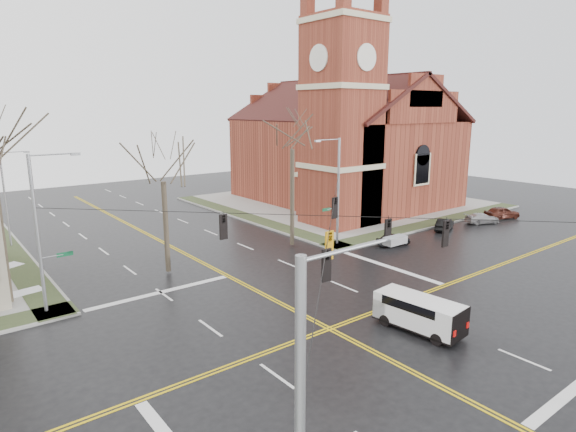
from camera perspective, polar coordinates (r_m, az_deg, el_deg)
ground at (r=26.52m, az=4.94°, el=-13.17°), size 120.00×120.00×0.00m
sidewalks at (r=26.49m, az=4.94°, el=-13.02°), size 80.00×80.00×0.17m
road_markings at (r=26.52m, az=4.94°, el=-13.16°), size 100.00×100.00×0.01m
church at (r=58.99m, az=6.45°, el=9.57°), size 24.28×27.48×27.50m
signal_pole_ne at (r=40.55m, az=5.80°, el=3.25°), size 2.75×0.22×9.00m
signal_pole_nw at (r=30.06m, az=-27.29°, el=-1.43°), size 2.75×0.22×9.00m
span_wires at (r=24.47m, az=5.21°, el=0.02°), size 23.02×23.02×0.03m
traffic_signals at (r=24.18m, az=6.25°, el=-1.99°), size 8.21×8.26×1.30m
streetlight_north_a at (r=46.29m, az=-30.37°, el=2.14°), size 2.30×0.20×8.00m
cargo_van at (r=26.83m, az=14.90°, el=-10.77°), size 2.33×4.89×1.79m
parked_car_a at (r=42.28m, az=12.37°, el=-2.73°), size 3.28×1.81×1.06m
parked_car_b at (r=48.80m, az=18.06°, el=-0.95°), size 3.71×2.56×1.16m
parked_car_c at (r=53.04m, az=22.02°, el=-0.25°), size 3.91×2.72×1.05m
parked_car_d at (r=56.05m, az=24.01°, el=0.38°), size 4.23×2.69×1.34m
tree_nw_near at (r=34.11m, az=-14.60°, el=4.68°), size 4.00×4.00×9.69m
tree_ne at (r=39.66m, az=0.51°, el=8.71°), size 4.00×4.00×12.17m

